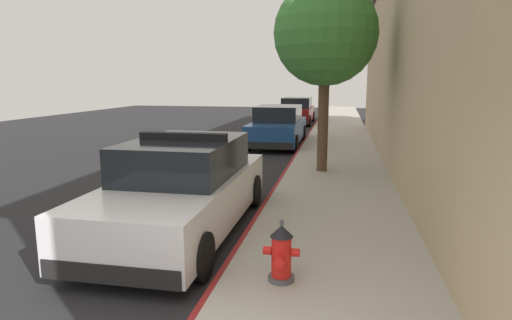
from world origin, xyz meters
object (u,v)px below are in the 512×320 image
at_px(parked_car_dark_far, 297,111).
at_px(fire_hydrant, 281,253).
at_px(police_cruiser, 184,188).
at_px(parked_car_silver_ahead, 278,127).
at_px(street_tree, 325,34).

bearing_deg(parked_car_dark_far, fire_hydrant, -84.66).
bearing_deg(parked_car_dark_far, police_cruiser, -89.81).
xyz_separation_m(parked_car_silver_ahead, fire_hydrant, (1.81, -12.14, -0.26)).
xyz_separation_m(fire_hydrant, street_tree, (0.18, 6.72, 3.22)).
height_order(parked_car_silver_ahead, street_tree, street_tree).
distance_m(police_cruiser, fire_hydrant, 2.66).
relative_size(fire_hydrant, street_tree, 0.15).
bearing_deg(parked_car_dark_far, parked_car_silver_ahead, -88.89).
bearing_deg(police_cruiser, fire_hydrant, -43.60).
distance_m(police_cruiser, parked_car_dark_far, 19.38).
bearing_deg(parked_car_silver_ahead, parked_car_dark_far, 91.11).
relative_size(parked_car_dark_far, fire_hydrant, 6.37).
distance_m(police_cruiser, parked_car_silver_ahead, 10.32).
height_order(police_cruiser, parked_car_dark_far, police_cruiser).
bearing_deg(police_cruiser, street_tree, 66.79).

